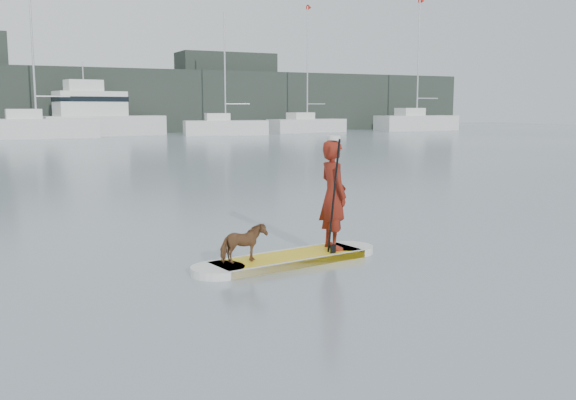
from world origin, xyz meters
name	(u,v)px	position (x,y,z in m)	size (l,w,h in m)	color
ground	(347,238)	(0.00, 0.00, 0.00)	(140.00, 140.00, 0.00)	slate
paddleboard	(288,259)	(-1.86, -1.26, 0.06)	(3.27, 1.17, 0.12)	yellow
paddler	(333,195)	(-0.97, -1.13, 1.01)	(0.65, 0.43, 1.78)	maroon
white_cap	(334,138)	(-0.97, -1.13, 1.94)	(0.22, 0.22, 0.07)	silver
dog	(243,243)	(-2.66, -1.38, 0.41)	(0.31, 0.69, 0.58)	#56301D
paddle	(333,211)	(-1.14, -1.44, 0.80)	(0.10, 0.30, 2.00)	black
sailboat_d	(36,126)	(-1.74, 44.04, 0.97)	(9.19, 2.88, 13.53)	silver
sailboat_e	(225,126)	(13.81, 43.38, 0.75)	(7.57, 3.67, 10.52)	silver
sailboat_f	(307,124)	(23.01, 45.42, 0.81)	(8.34, 3.67, 12.06)	silver
motor_yacht_a	(98,115)	(3.45, 46.56, 1.74)	(10.71, 4.85, 6.19)	silver
shore_mass	(46,101)	(0.00, 53.00, 3.00)	(90.00, 6.00, 6.00)	black
shore_building_east	(226,92)	(18.00, 54.00, 4.00)	(10.00, 4.00, 8.00)	black
sailboat_g	(416,121)	(35.53, 44.63, 0.99)	(8.89, 2.91, 13.51)	silver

